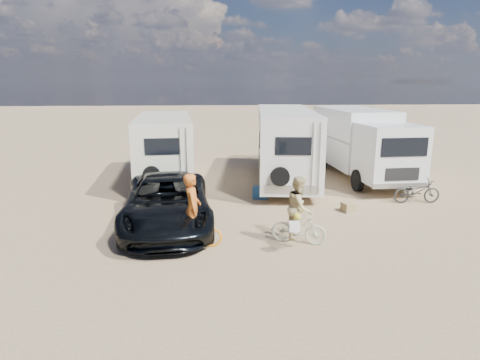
{
  "coord_description": "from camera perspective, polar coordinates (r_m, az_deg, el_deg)",
  "views": [
    {
      "loc": [
        -2.99,
        -11.66,
        4.49
      ],
      "look_at": [
        -2.0,
        1.73,
        1.3
      ],
      "focal_mm": 31.04,
      "sensor_mm": 36.0,
      "label": 1
    }
  ],
  "objects": [
    {
      "name": "cooler",
      "position": [
        16.35,
        2.82,
        -1.74
      ],
      "size": [
        0.65,
        0.52,
        0.46
      ],
      "primitive_type": "cube",
      "rotation": [
        0.0,
        0.0,
        -0.19
      ],
      "color": "navy",
      "rests_on": "ground"
    },
    {
      "name": "dark_suv",
      "position": [
        13.25,
        -10.01,
        -3.01
      ],
      "size": [
        3.07,
        5.94,
        1.6
      ],
      "primitive_type": "imported",
      "rotation": [
        0.0,
        0.0,
        0.07
      ],
      "color": "black",
      "rests_on": "ground"
    },
    {
      "name": "bike_man",
      "position": [
        11.6,
        -6.46,
        -7.28
      ],
      "size": [
        1.61,
        0.63,
        0.84
      ],
      "primitive_type": "imported",
      "rotation": [
        0.0,
        0.0,
        1.62
      ],
      "color": "orange",
      "rests_on": "ground"
    },
    {
      "name": "box_truck",
      "position": [
        20.35,
        16.42,
        4.68
      ],
      "size": [
        2.84,
        7.84,
        3.21
      ],
      "primitive_type": null,
      "rotation": [
        0.0,
        0.0,
        0.05
      ],
      "color": "silver",
      "rests_on": "ground"
    },
    {
      "name": "rv_left",
      "position": [
        19.03,
        -10.3,
        4.09
      ],
      "size": [
        2.85,
        6.95,
        2.99
      ],
      "primitive_type": null,
      "rotation": [
        0.0,
        0.0,
        0.08
      ],
      "color": "white",
      "rests_on": "ground"
    },
    {
      "name": "ground",
      "position": [
        12.84,
        9.59,
        -7.29
      ],
      "size": [
        140.0,
        140.0,
        0.0
      ],
      "primitive_type": "plane",
      "color": "tan",
      "rests_on": "ground"
    },
    {
      "name": "rider_man",
      "position": [
        11.42,
        -6.53,
        -4.72
      ],
      "size": [
        0.49,
        0.72,
        1.93
      ],
      "primitive_type": "imported",
      "rotation": [
        0.0,
        0.0,
        1.62
      ],
      "color": "#C6621E",
      "rests_on": "ground"
    },
    {
      "name": "rv_main",
      "position": [
        19.07,
        6.16,
        4.68
      ],
      "size": [
        3.24,
        8.63,
        3.27
      ],
      "primitive_type": null,
      "rotation": [
        0.0,
        0.0,
        -0.11
      ],
      "color": "white",
      "rests_on": "ground"
    },
    {
      "name": "rider_woman",
      "position": [
        11.77,
        8.14,
        -4.59
      ],
      "size": [
        0.94,
        1.05,
        1.78
      ],
      "primitive_type": "imported",
      "rotation": [
        0.0,
        0.0,
        1.2
      ],
      "color": "tan",
      "rests_on": "ground"
    },
    {
      "name": "crate",
      "position": [
        15.17,
        14.68,
        -3.65
      ],
      "size": [
        0.5,
        0.5,
        0.33
      ],
      "primitive_type": "cube",
      "rotation": [
        0.0,
        0.0,
        0.26
      ],
      "color": "#917B4F",
      "rests_on": "ground"
    },
    {
      "name": "bike_woman",
      "position": [
        11.9,
        8.07,
        -6.53
      ],
      "size": [
        1.61,
        0.97,
        0.93
      ],
      "primitive_type": "imported",
      "rotation": [
        0.0,
        0.0,
        1.2
      ],
      "color": "#B9C0A2",
      "rests_on": "ground"
    },
    {
      "name": "bike_parked",
      "position": [
        17.03,
        23.13,
        -1.42
      ],
      "size": [
        1.77,
        0.67,
        0.92
      ],
      "primitive_type": "imported",
      "rotation": [
        0.0,
        0.0,
        1.54
      ],
      "color": "#262926",
      "rests_on": "ground"
    }
  ]
}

